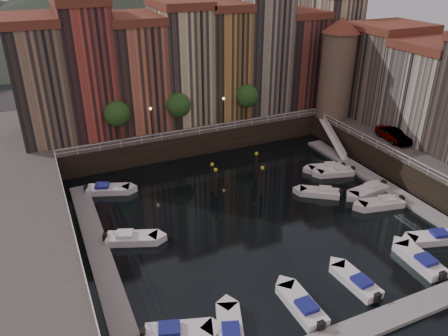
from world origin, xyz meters
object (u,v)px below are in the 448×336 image
car_a (391,134)px  car_b (395,136)px  gangway (333,137)px  corner_tower (337,67)px  boat_left_0 (177,333)px  boat_left_3 (131,238)px  mooring_pilings (237,177)px  boat_left_4 (107,189)px

car_a → car_b: size_ratio=0.98×
gangway → car_a: 7.48m
corner_tower → car_b: 12.79m
boat_left_0 → car_a: (34.15, 16.28, 3.41)m
gangway → boat_left_0: gangway is taller
boat_left_0 → car_a: 37.99m
gangway → car_a: (4.24, -5.87, 1.89)m
corner_tower → car_a: 12.25m
boat_left_3 → car_b: (34.51, 3.06, 3.40)m
corner_tower → gangway: corner_tower is taller
mooring_pilings → car_a: 21.18m
mooring_pilings → car_b: car_b is taller
gangway → boat_left_0: size_ratio=1.60×
boat_left_4 → car_a: size_ratio=1.08×
corner_tower → car_b: (1.40, -10.98, -6.40)m
gangway → boat_left_4: bearing=178.3°
gangway → mooring_pilings: 17.43m
boat_left_0 → car_a: size_ratio=1.10×
gangway → car_b: (4.30, -6.48, 1.87)m
corner_tower → boat_left_4: bearing=-173.8°
boat_left_4 → car_a: bearing=9.4°
mooring_pilings → car_a: car_a is taller
boat_left_3 → boat_left_4: size_ratio=1.00×
boat_left_0 → car_a: bearing=43.1°
car_a → boat_left_4: bearing=175.6°
gangway → boat_left_0: bearing=-143.5°
boat_left_4 → car_b: size_ratio=1.07×
corner_tower → boat_left_3: bearing=-157.0°
corner_tower → boat_left_3: 37.28m
boat_left_0 → boat_left_3: boat_left_0 is taller
car_b → corner_tower: bearing=103.4°
mooring_pilings → boat_left_0: bearing=-126.9°
mooring_pilings → boat_left_4: bearing=157.9°
corner_tower → boat_left_0: corner_tower is taller
car_a → car_b: car_a is taller
corner_tower → boat_left_3: corner_tower is taller
car_a → boat_left_3: bearing=-167.3°
boat_left_4 → car_a: car_a is taller
boat_left_3 → gangway: bearing=38.5°
mooring_pilings → car_a: bearing=-3.3°
mooring_pilings → boat_left_4: size_ratio=1.25×
corner_tower → mooring_pilings: corner_tower is taller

